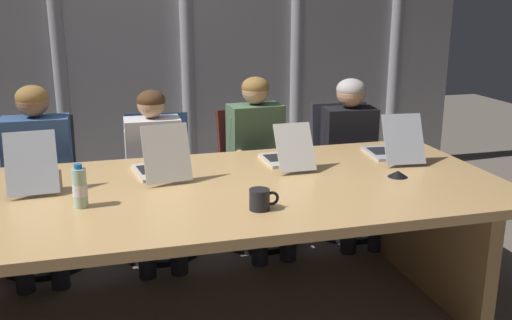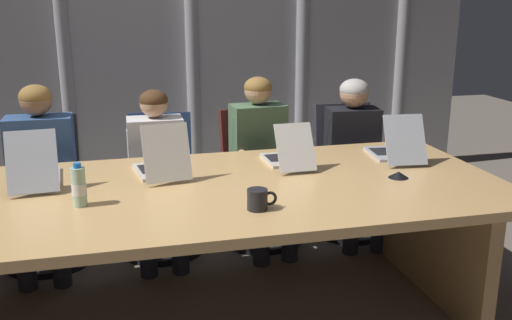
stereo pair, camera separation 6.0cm
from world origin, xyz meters
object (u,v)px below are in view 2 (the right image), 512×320
Objects in this scene: office_chair_left_mid at (46,207)px; person_right_mid at (262,154)px; office_chair_right_mid at (258,191)px; laptop_left_mid at (35,173)px; conference_mic_middle at (399,175)px; laptop_right_mid at (287,156)px; person_left_mid at (41,167)px; person_right_end at (356,149)px; laptop_right_end at (394,149)px; person_center at (158,166)px; water_bottle_secondary at (79,187)px; laptop_center at (161,165)px; coffee_mug_far at (258,199)px; office_chair_right_end at (349,183)px; office_chair_center at (161,199)px.

office_chair_left_mid is 1.48m from person_right_mid.
office_chair_right_mid is (1.45, -0.00, -0.01)m from office_chair_left_mid.
person_right_mid is (1.38, 0.58, -0.14)m from laptop_left_mid.
conference_mic_middle is (0.50, -1.11, 0.42)m from office_chair_right_mid.
laptop_right_mid is 0.37× the size of person_left_mid.
conference_mic_middle is at bearing -3.99° from person_right_end.
person_right_mid is at bearing 118.58° from conference_mic_middle.
laptop_right_end reaches higher than conference_mic_middle.
office_chair_left_mid is at bearing -102.15° from person_center.
water_bottle_secondary is at bearing -153.91° from laptop_left_mid.
laptop_center is 1.14m from office_chair_left_mid.
conference_mic_middle is (-0.16, -0.37, -0.04)m from laptop_right_end.
laptop_right_end is 1.21m from coffee_mug_far.
office_chair_right_end is 0.81× the size of person_right_end.
office_chair_left_mid is 1.02× the size of office_chair_right_end.
laptop_right_mid is at bearing -42.44° from office_chair_right_end.
water_bottle_secondary reaches higher than office_chair_right_end.
laptop_center reaches higher than office_chair_center.
office_chair_center is 1.69m from conference_mic_middle.
office_chair_right_end is at bearing 98.73° from person_right_mid.
person_center reaches higher than laptop_right_mid.
laptop_center is at bearing 120.80° from coffee_mug_far.
person_left_mid is at bearing -93.06° from office_chair_right_mid.
office_chair_center is at bearing 102.29° from person_left_mid.
office_chair_right_end is 1.20m from conference_mic_middle.
office_chair_right_mid is 0.82× the size of person_center.
office_chair_right_mid is at bearing 96.80° from person_left_mid.
laptop_right_mid is (1.39, 0.02, -0.01)m from laptop_left_mid.
laptop_left_mid reaches higher than water_bottle_secondary.
person_right_end is at bearing 80.12° from conference_mic_middle.
office_chair_right_mid is 0.76m from person_right_end.
laptop_right_mid is at bearing 67.37° from office_chair_left_mid.
office_chair_center is 0.78× the size of person_right_mid.
laptop_center is at bearing 4.61° from office_chair_center.
person_right_mid is (-0.02, -0.16, 0.32)m from office_chair_right_mid.
office_chair_left_mid is 1.29m from water_bottle_secondary.
laptop_right_end is 4.36× the size of conference_mic_middle.
office_chair_right_mid is at bearing 93.73° from office_chair_left_mid.
office_chair_center is (0.70, 0.74, -0.46)m from laptop_left_mid.
coffee_mug_far is (-0.35, -0.68, -0.00)m from laptop_right_mid.
person_right_mid reaches higher than laptop_left_mid.
laptop_center is 0.49× the size of office_chair_right_end.
person_right_mid is (-0.01, 0.56, -0.14)m from laptop_right_mid.
water_bottle_secondary is at bearing -54.25° from office_chair_right_mid.
coffee_mug_far is at bearing 17.14° from person_center.
laptop_right_mid reaches higher than office_chair_right_end.
person_right_end is at bearing -51.79° from laptop_right_mid.
laptop_center is 0.38× the size of person_left_mid.
person_left_mid reaches higher than laptop_left_mid.
laptop_right_end is 2.29× the size of water_bottle_secondary.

